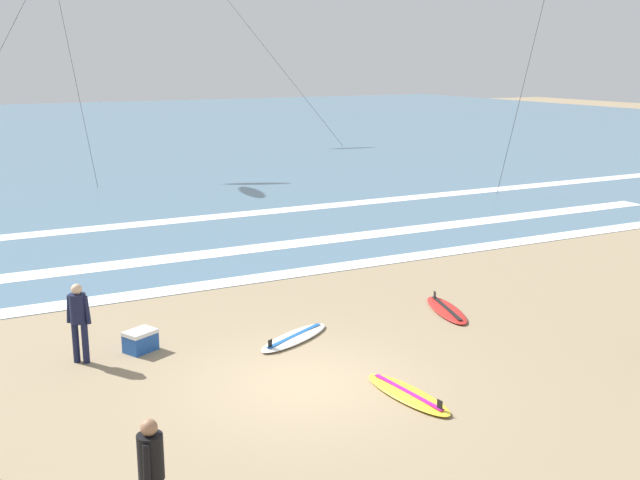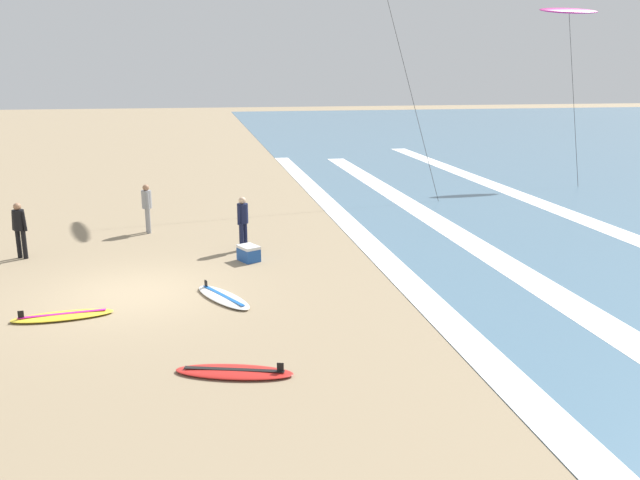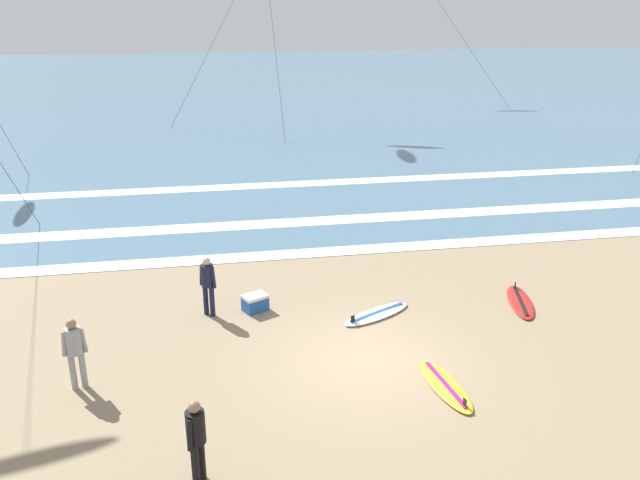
# 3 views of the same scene
# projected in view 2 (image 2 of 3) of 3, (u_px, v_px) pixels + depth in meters

# --- Properties ---
(ground_plane) EXTENTS (160.00, 160.00, 0.00)m
(ground_plane) POSITION_uv_depth(u_px,v_px,m) (133.00, 293.00, 15.66)
(ground_plane) COLOR #937F60
(wave_foam_shoreline) EXTENTS (44.05, 0.80, 0.01)m
(wave_foam_shoreline) POSITION_uv_depth(u_px,v_px,m) (382.00, 257.00, 18.69)
(wave_foam_shoreline) COLOR white
(wave_foam_shoreline) RESTS_ON ocean_surface
(wave_foam_mid_break) EXTENTS (42.87, 0.98, 0.01)m
(wave_foam_mid_break) POSITION_uv_depth(u_px,v_px,m) (491.00, 255.00, 18.83)
(wave_foam_mid_break) COLOR white
(wave_foam_mid_break) RESTS_ON ocean_surface
(surfer_mid_group) EXTENTS (0.33, 0.48, 1.60)m
(surfer_mid_group) POSITION_uv_depth(u_px,v_px,m) (19.00, 225.00, 18.34)
(surfer_mid_group) COLOR black
(surfer_mid_group) RESTS_ON ground
(surfer_left_near) EXTENTS (0.46, 0.38, 1.60)m
(surfer_left_near) POSITION_uv_depth(u_px,v_px,m) (243.00, 218.00, 19.20)
(surfer_left_near) COLOR #141938
(surfer_left_near) RESTS_ON ground
(surfer_left_far) EXTENTS (0.51, 0.32, 1.60)m
(surfer_left_far) POSITION_uv_depth(u_px,v_px,m) (147.00, 204.00, 21.27)
(surfer_left_far) COLOR gray
(surfer_left_far) RESTS_ON ground
(surfboard_left_pile) EXTENTS (1.15, 2.18, 0.25)m
(surfboard_left_pile) POSITION_uv_depth(u_px,v_px,m) (234.00, 372.00, 11.49)
(surfboard_left_pile) COLOR red
(surfboard_left_pile) RESTS_ON ground
(surfboard_right_spare) EXTENTS (2.14, 1.50, 0.25)m
(surfboard_right_spare) POSITION_uv_depth(u_px,v_px,m) (223.00, 297.00, 15.26)
(surfboard_right_spare) COLOR silver
(surfboard_right_spare) RESTS_ON ground
(surfboard_foreground_flat) EXTENTS (0.83, 2.15, 0.25)m
(surfboard_foreground_flat) POSITION_uv_depth(u_px,v_px,m) (63.00, 316.00, 14.11)
(surfboard_foreground_flat) COLOR yellow
(surfboard_foreground_flat) RESTS_ON ground
(kite_magenta_mid_center) EXTENTS (3.62, 3.26, 8.10)m
(kite_magenta_mid_center) POSITION_uv_depth(u_px,v_px,m) (569.00, 11.00, 30.93)
(kite_magenta_mid_center) COLOR #CC2384
(kite_magenta_mid_center) RESTS_ON ground
(cooler_box) EXTENTS (0.75, 0.67, 0.44)m
(cooler_box) POSITION_uv_depth(u_px,v_px,m) (249.00, 253.00, 18.27)
(cooler_box) COLOR #1E4C9E
(cooler_box) RESTS_ON ground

